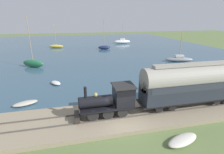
{
  "coord_description": "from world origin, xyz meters",
  "views": [
    {
      "loc": [
        -12.16,
        3.87,
        8.81
      ],
      "look_at": [
        7.66,
        -0.75,
        1.88
      ],
      "focal_mm": 28.0,
      "sensor_mm": 36.0,
      "label": 1
    }
  ],
  "objects": [
    {
      "name": "sailboat_green",
      "position": [
        22.01,
        11.01,
        0.77
      ],
      "size": [
        3.06,
        4.36,
        9.18
      ],
      "rotation": [
        0.0,
        0.0,
        -0.51
      ],
      "color": "#236B42",
      "rests_on": "harbor_water"
    },
    {
      "name": "rowboat_far_out",
      "position": [
        12.07,
        -8.88,
        0.19
      ],
      "size": [
        2.1,
        1.98,
        0.36
      ],
      "rotation": [
        0.0,
        0.0,
        0.88
      ],
      "color": "#B7B2A3",
      "rests_on": "harbor_water"
    },
    {
      "name": "sailboat_gray",
      "position": [
        19.63,
        -18.03,
        0.57
      ],
      "size": [
        2.95,
        5.92,
        5.94
      ],
      "rotation": [
        0.0,
        0.0,
        -0.27
      ],
      "color": "gray",
      "rests_on": "harbor_water"
    },
    {
      "name": "ground_plane",
      "position": [
        0.0,
        0.0,
        0.0
      ],
      "size": [
        200.0,
        200.0,
        0.0
      ],
      "primitive_type": "plane",
      "color": "#607542"
    },
    {
      "name": "beached_dinghy",
      "position": [
        -2.9,
        -3.67,
        0.22
      ],
      "size": [
        1.88,
        3.0,
        0.44
      ],
      "color": "beige",
      "rests_on": "ground"
    },
    {
      "name": "passenger_coach",
      "position": [
        1.43,
        -7.45,
        2.87
      ],
      "size": [
        2.24,
        10.95,
        4.34
      ],
      "color": "black",
      "rests_on": "rail_embankment"
    },
    {
      "name": "sailboat_white",
      "position": [
        48.69,
        -14.1,
        0.73
      ],
      "size": [
        1.84,
        5.95,
        6.77
      ],
      "rotation": [
        0.0,
        0.0,
        -0.01
      ],
      "color": "white",
      "rests_on": "harbor_water"
    },
    {
      "name": "rowboat_near_shore",
      "position": [
        11.74,
        6.33,
        0.21
      ],
      "size": [
        2.09,
        1.82,
        0.41
      ],
      "rotation": [
        0.0,
        0.0,
        -1.0
      ],
      "color": "silver",
      "rests_on": "harbor_water"
    },
    {
      "name": "rowboat_mid_harbor",
      "position": [
        6.09,
        9.06,
        0.22
      ],
      "size": [
        1.71,
        2.63,
        0.42
      ],
      "rotation": [
        0.0,
        0.0,
        0.33
      ],
      "color": "#B7B2A3",
      "rests_on": "harbor_water"
    },
    {
      "name": "rail_embankment",
      "position": [
        1.43,
        0.0,
        0.19
      ],
      "size": [
        5.44,
        56.0,
        0.49
      ],
      "color": "gray",
      "rests_on": "ground"
    },
    {
      "name": "harbor_water",
      "position": [
        44.45,
        0.0,
        0.0
      ],
      "size": [
        80.0,
        80.0,
        0.01
      ],
      "color": "#38566B",
      "rests_on": "ground"
    },
    {
      "name": "steam_locomotive",
      "position": [
        1.43,
        0.75,
        2.01
      ],
      "size": [
        2.01,
        5.33,
        2.87
      ],
      "color": "black",
      "rests_on": "rail_embankment"
    },
    {
      "name": "sailboat_navy",
      "position": [
        38.41,
        -5.59,
        0.58
      ],
      "size": [
        1.93,
        3.68,
        8.64
      ],
      "rotation": [
        0.0,
        0.0,
        -0.08
      ],
      "color": "#192347",
      "rests_on": "harbor_water"
    },
    {
      "name": "rowboat_off_pier",
      "position": [
        11.01,
        -11.47,
        0.29
      ],
      "size": [
        1.88,
        1.95,
        0.56
      ],
      "rotation": [
        0.0,
        0.0,
        -0.73
      ],
      "color": "silver",
      "rests_on": "harbor_water"
    },
    {
      "name": "sailboat_yellow",
      "position": [
        44.2,
        8.37,
        0.55
      ],
      "size": [
        2.32,
        4.51,
        8.58
      ],
      "rotation": [
        0.0,
        0.0,
        -0.29
      ],
      "color": "gold",
      "rests_on": "harbor_water"
    }
  ]
}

